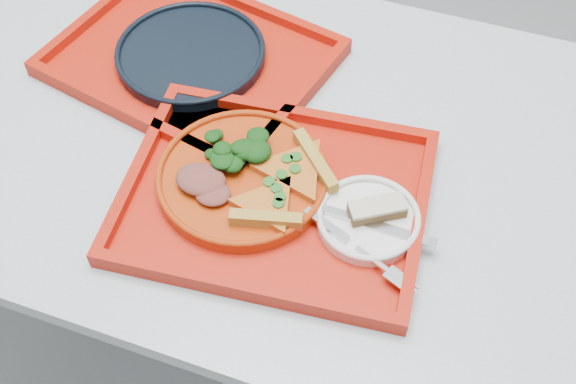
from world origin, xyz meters
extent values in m
plane|color=gray|center=(0.00, 0.00, 0.00)|extent=(10.00, 10.00, 0.00)
cube|color=#97A2A9|center=(0.00, 0.00, 0.73)|extent=(1.60, 0.80, 0.03)
cylinder|color=gray|center=(-0.72, 0.32, 0.36)|extent=(0.05, 0.05, 0.72)
cube|color=#B21809|center=(0.12, -0.12, 0.76)|extent=(0.48, 0.39, 0.01)
cube|color=#B21809|center=(-0.13, 0.12, 0.76)|extent=(0.51, 0.44, 0.01)
cylinder|color=#AB320B|center=(0.06, -0.11, 0.77)|extent=(0.26, 0.26, 0.02)
cylinder|color=white|center=(0.26, -0.12, 0.77)|extent=(0.15, 0.15, 0.01)
cylinder|color=black|center=(-0.13, 0.12, 0.77)|extent=(0.26, 0.26, 0.02)
ellipsoid|color=black|center=(0.04, -0.07, 0.80)|extent=(0.09, 0.08, 0.05)
ellipsoid|color=brown|center=(0.01, -0.15, 0.79)|extent=(0.08, 0.06, 0.02)
cube|color=#53351B|center=(0.27, -0.11, 0.78)|extent=(0.09, 0.07, 0.02)
cube|color=beige|center=(0.27, -0.11, 0.80)|extent=(0.09, 0.07, 0.01)
cube|color=silver|center=(0.27, -0.13, 0.78)|extent=(0.19, 0.02, 0.01)
cube|color=silver|center=(0.26, -0.17, 0.78)|extent=(0.18, 0.09, 0.01)
camera|label=1|loc=(0.35, -0.72, 1.63)|focal=45.00mm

